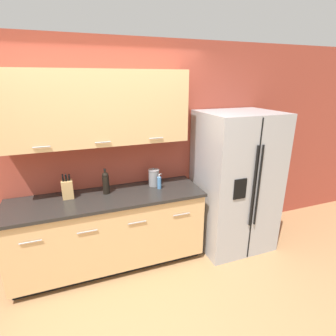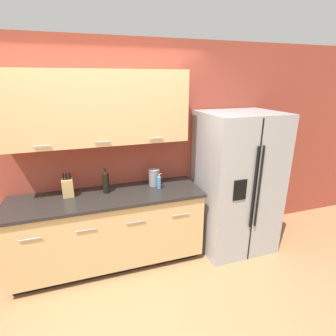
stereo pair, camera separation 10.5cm
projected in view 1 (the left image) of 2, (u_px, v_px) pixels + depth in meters
name	position (u px, v px, depth m)	size (l,w,h in m)	color
ground_plane	(131.00, 329.00, 2.38)	(14.00, 14.00, 0.00)	#997047
wall_back	(101.00, 143.00, 3.03)	(10.00, 0.39, 2.60)	#993D2D
counter_unit	(110.00, 231.00, 3.09)	(2.18, 0.64, 0.91)	black
refrigerator	(235.00, 182.00, 3.39)	(0.93, 0.83, 1.79)	#9E9EA0
knife_block	(67.00, 189.00, 2.86)	(0.12, 0.10, 0.29)	tan
wine_bottle	(106.00, 182.00, 2.97)	(0.08, 0.08, 0.30)	black
soap_dispenser	(159.00, 183.00, 3.13)	(0.05, 0.05, 0.19)	#4C7FB2
steel_canister	(154.00, 178.00, 3.21)	(0.13, 0.13, 0.22)	gray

